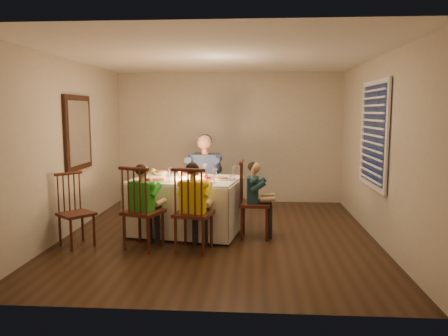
# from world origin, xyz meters

# --- Properties ---
(ground) EXTENTS (5.00, 5.00, 0.00)m
(ground) POSITION_xyz_m (0.00, 0.00, 0.00)
(ground) COLOR black
(ground) RESTS_ON ground
(wall_left) EXTENTS (0.02, 5.00, 2.60)m
(wall_left) POSITION_xyz_m (-2.25, 0.00, 1.30)
(wall_left) COLOR beige
(wall_left) RESTS_ON ground
(wall_right) EXTENTS (0.02, 5.00, 2.60)m
(wall_right) POSITION_xyz_m (2.25, 0.00, 1.30)
(wall_right) COLOR beige
(wall_right) RESTS_ON ground
(wall_back) EXTENTS (4.50, 0.02, 2.60)m
(wall_back) POSITION_xyz_m (0.00, 2.50, 1.30)
(wall_back) COLOR beige
(wall_back) RESTS_ON ground
(ceiling) EXTENTS (5.00, 5.00, 0.00)m
(ceiling) POSITION_xyz_m (0.00, 0.00, 2.60)
(ceiling) COLOR white
(ceiling) RESTS_ON wall_back
(dining_table) EXTENTS (1.75, 1.39, 0.80)m
(dining_table) POSITION_xyz_m (-0.51, 0.13, 0.59)
(dining_table) COLOR white
(dining_table) RESTS_ON ground
(chair_adult) EXTENTS (0.50, 0.48, 1.13)m
(chair_adult) POSITION_xyz_m (-0.32, 0.93, 0.00)
(chair_adult) COLOR #38140F
(chair_adult) RESTS_ON ground
(chair_near_left) EXTENTS (0.58, 0.57, 1.13)m
(chair_near_left) POSITION_xyz_m (-0.96, -0.69, 0.00)
(chair_near_left) COLOR #38140F
(chair_near_left) RESTS_ON ground
(chair_near_right) EXTENTS (0.54, 0.53, 1.13)m
(chair_near_right) POSITION_xyz_m (-0.28, -0.75, 0.00)
(chair_near_right) COLOR #38140F
(chair_near_right) RESTS_ON ground
(chair_end) EXTENTS (0.46, 0.48, 1.13)m
(chair_end) POSITION_xyz_m (0.52, -0.05, 0.00)
(chair_end) COLOR #38140F
(chair_end) RESTS_ON ground
(chair_extra) EXTENTS (0.57, 0.57, 1.01)m
(chair_extra) POSITION_xyz_m (-1.90, -0.64, 0.00)
(chair_extra) COLOR #38140F
(chair_extra) RESTS_ON ground
(adult) EXTENTS (0.62, 0.58, 1.45)m
(adult) POSITION_xyz_m (-0.32, 0.93, 0.00)
(adult) COLOR navy
(adult) RESTS_ON ground
(child_green) EXTENTS (0.49, 0.47, 1.14)m
(child_green) POSITION_xyz_m (-0.96, -0.69, 0.00)
(child_green) COLOR green
(child_green) RESTS_ON ground
(child_yellow) EXTENTS (0.48, 0.46, 1.18)m
(child_yellow) POSITION_xyz_m (-0.28, -0.75, 0.00)
(child_yellow) COLOR yellow
(child_yellow) RESTS_ON ground
(child_teal) EXTENTS (0.36, 0.39, 1.11)m
(child_teal) POSITION_xyz_m (0.52, -0.05, 0.00)
(child_teal) COLOR #18363C
(child_teal) RESTS_ON ground
(setting_adult) EXTENTS (0.30, 0.30, 0.02)m
(setting_adult) POSITION_xyz_m (-0.44, 0.42, 0.84)
(setting_adult) COLOR white
(setting_adult) RESTS_ON dining_table
(setting_green) EXTENTS (0.30, 0.30, 0.02)m
(setting_green) POSITION_xyz_m (-0.87, -0.13, 0.84)
(setting_green) COLOR white
(setting_green) RESTS_ON dining_table
(setting_yellow) EXTENTS (0.30, 0.30, 0.02)m
(setting_yellow) POSITION_xyz_m (-0.23, -0.22, 0.84)
(setting_yellow) COLOR white
(setting_yellow) RESTS_ON dining_table
(setting_teal) EXTENTS (0.30, 0.30, 0.02)m
(setting_teal) POSITION_xyz_m (0.04, 0.07, 0.84)
(setting_teal) COLOR white
(setting_teal) RESTS_ON dining_table
(candle_left) EXTENTS (0.06, 0.06, 0.10)m
(candle_left) POSITION_xyz_m (-0.60, 0.15, 0.88)
(candle_left) COLOR white
(candle_left) RESTS_ON dining_table
(candle_right) EXTENTS (0.06, 0.06, 0.10)m
(candle_right) POSITION_xyz_m (-0.43, 0.12, 0.88)
(candle_right) COLOR white
(candle_right) RESTS_ON dining_table
(squash) EXTENTS (0.09, 0.09, 0.09)m
(squash) POSITION_xyz_m (-1.11, 0.57, 0.87)
(squash) COLOR yellow
(squash) RESTS_ON dining_table
(orange_fruit) EXTENTS (0.08, 0.08, 0.08)m
(orange_fruit) POSITION_xyz_m (-0.22, 0.14, 0.87)
(orange_fruit) COLOR #ED4D14
(orange_fruit) RESTS_ON dining_table
(serving_bowl) EXTENTS (0.28, 0.28, 0.05)m
(serving_bowl) POSITION_xyz_m (-0.97, 0.47, 0.85)
(serving_bowl) COLOR white
(serving_bowl) RESTS_ON dining_table
(wall_mirror) EXTENTS (0.06, 0.95, 1.15)m
(wall_mirror) POSITION_xyz_m (-2.22, 0.30, 1.50)
(wall_mirror) COLOR black
(wall_mirror) RESTS_ON wall_left
(window_blinds) EXTENTS (0.07, 1.34, 1.54)m
(window_blinds) POSITION_xyz_m (2.21, 0.10, 1.50)
(window_blinds) COLOR black
(window_blinds) RESTS_ON wall_right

